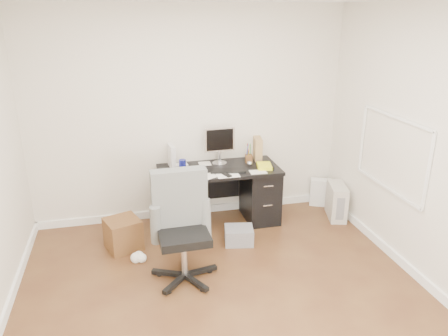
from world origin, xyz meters
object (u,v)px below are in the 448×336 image
(office_chair, at_px, (183,230))
(wicker_basket, at_px, (123,234))
(keyboard, at_px, (228,171))
(pc_tower, at_px, (337,201))
(desk, at_px, (219,194))
(lcd_monitor, at_px, (220,145))

(office_chair, height_order, wicker_basket, office_chair)
(keyboard, bearing_deg, pc_tower, 6.29)
(desk, bearing_deg, keyboard, -62.40)
(wicker_basket, bearing_deg, desk, 17.33)
(keyboard, relative_size, office_chair, 0.38)
(lcd_monitor, xyz_separation_m, office_chair, (-0.67, -1.32, -0.43))
(pc_tower, distance_m, wicker_basket, 2.78)
(office_chair, relative_size, pc_tower, 2.48)
(office_chair, bearing_deg, wicker_basket, 126.10)
(lcd_monitor, bearing_deg, desk, -107.73)
(lcd_monitor, height_order, keyboard, lcd_monitor)
(office_chair, relative_size, wicker_basket, 3.12)
(lcd_monitor, xyz_separation_m, pc_tower, (1.50, -0.37, -0.77))
(desk, height_order, pc_tower, desk)
(desk, height_order, lcd_monitor, lcd_monitor)
(office_chair, xyz_separation_m, pc_tower, (2.18, 0.95, -0.34))
(desk, relative_size, keyboard, 3.49)
(lcd_monitor, distance_m, keyboard, 0.39)
(keyboard, bearing_deg, desk, 126.51)
(lcd_monitor, height_order, pc_tower, lcd_monitor)
(wicker_basket, bearing_deg, keyboard, 10.22)
(wicker_basket, bearing_deg, lcd_monitor, 23.01)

